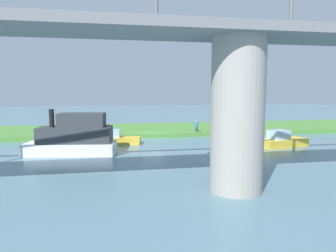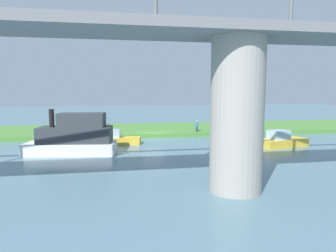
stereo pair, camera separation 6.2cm
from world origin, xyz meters
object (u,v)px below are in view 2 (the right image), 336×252
person_on_bank (197,126)px  motorboat_red (117,139)px  bridge_pylon (237,116)px  riverboat_paddlewheel (282,141)px  skiff_small (74,138)px  mooring_post (109,128)px

person_on_bank → motorboat_red: person_on_bank is taller
bridge_pylon → riverboat_paddlewheel: bridge_pylon is taller
skiff_small → riverboat_paddlewheel: 20.05m
riverboat_paddlewheel → motorboat_red: 16.89m
riverboat_paddlewheel → motorboat_red: (16.27, -4.56, -0.06)m
bridge_pylon → riverboat_paddlewheel: (-9.84, -11.68, -3.59)m
bridge_pylon → motorboat_red: (6.42, -16.24, -3.65)m
mooring_post → riverboat_paddlewheel: size_ratio=0.20×
riverboat_paddlewheel → skiff_small: bearing=-0.0°
person_on_bank → motorboat_red: bearing=23.3°
bridge_pylon → skiff_small: bridge_pylon is taller
bridge_pylon → riverboat_paddlewheel: bearing=-130.1°
person_on_bank → motorboat_red: 10.79m
skiff_small → motorboat_red: skiff_small is taller
bridge_pylon → person_on_bank: bearing=-99.6°
person_on_bank → mooring_post: size_ratio=1.28×
bridge_pylon → person_on_bank: bridge_pylon is taller
person_on_bank → mooring_post: (10.83, -0.88, -0.16)m
riverboat_paddlewheel → motorboat_red: riverboat_paddlewheel is taller
bridge_pylon → person_on_bank: 21.01m
skiff_small → motorboat_red: bearing=-129.6°
person_on_bank → skiff_small: (13.66, 8.81, 0.28)m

